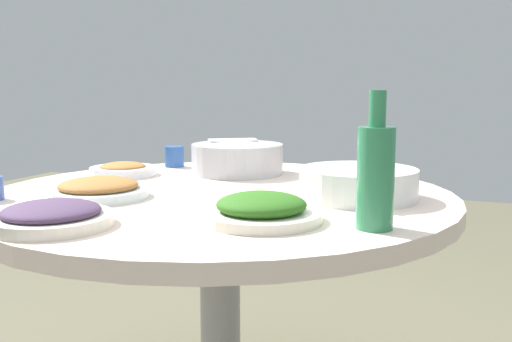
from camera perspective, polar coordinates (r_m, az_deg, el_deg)
name	(u,v)px	position (r m, az deg, el deg)	size (l,w,h in m)	color
round_dining_table	(219,224)	(1.51, -3.54, -5.08)	(1.18, 1.18, 0.73)	#99999E
rice_bowl	(237,158)	(1.80, -1.83, 1.26)	(0.28, 0.28, 0.10)	#B2B5BA
soup_bowl	(358,185)	(1.43, 9.82, -1.29)	(0.28, 0.28, 0.07)	white
dish_stirfry	(99,189)	(1.47, -14.94, -1.70)	(0.24, 0.24, 0.05)	silver
dish_greens	(261,210)	(1.18, 0.53, -3.75)	(0.25, 0.25, 0.06)	silver
dish_shrimp	(349,171)	(1.75, 8.93, -0.03)	(0.21, 0.21, 0.04)	silver
dish_eggplant	(52,216)	(1.20, -19.12, -4.11)	(0.24, 0.24, 0.05)	white
dish_tofu_braise	(123,170)	(1.80, -12.70, 0.13)	(0.20, 0.20, 0.04)	silver
green_bottle	(376,174)	(1.13, 11.47, -0.27)	(0.07, 0.07, 0.26)	#328455
tea_cup_far	(174,157)	(1.96, -7.88, 1.39)	(0.06, 0.06, 0.07)	#295196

